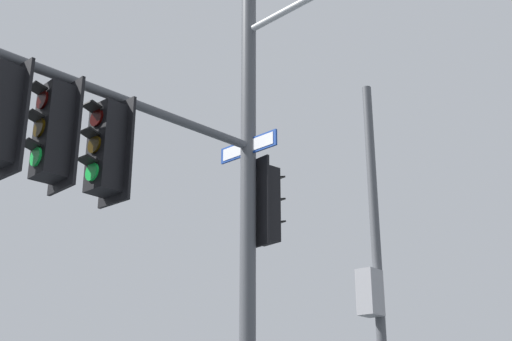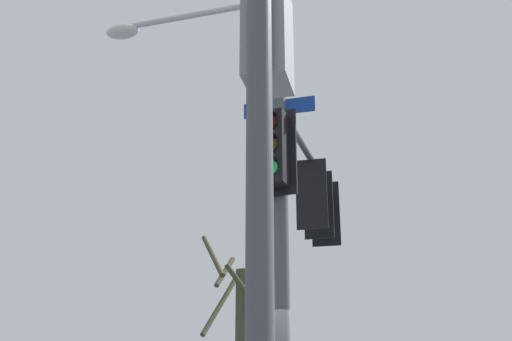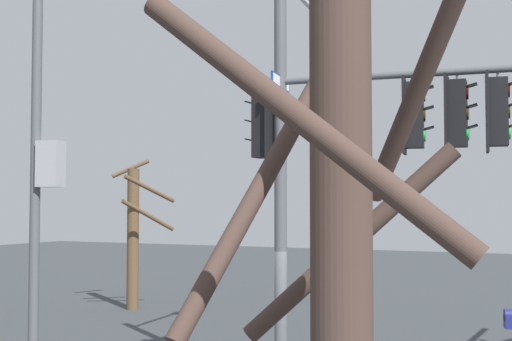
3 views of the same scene
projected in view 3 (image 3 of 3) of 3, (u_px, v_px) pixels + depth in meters
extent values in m
cylinder|color=#4C4F54|center=(281.00, 166.00, 12.85)|extent=(0.22, 0.22, 8.03)
ellipsoid|color=silver|center=(318.00, 19.00, 15.63)|extent=(0.43, 0.64, 0.20)
cylinder|color=#4C4F54|center=(408.00, 74.00, 12.19)|extent=(4.48, 0.67, 0.12)
cube|color=black|center=(414.00, 115.00, 12.12)|extent=(0.36, 0.41, 1.10)
cube|color=black|center=(404.00, 116.00, 12.16)|extent=(0.14, 0.56, 1.30)
cylinder|color=#2F0403|center=(424.00, 95.00, 12.09)|extent=(0.07, 0.22, 0.22)
cube|color=black|center=(429.00, 88.00, 12.07)|extent=(0.20, 0.23, 0.06)
cylinder|color=#352504|center=(425.00, 115.00, 12.07)|extent=(0.07, 0.22, 0.22)
cube|color=black|center=(429.00, 108.00, 12.06)|extent=(0.20, 0.23, 0.06)
cylinder|color=#19D147|center=(425.00, 135.00, 12.06)|extent=(0.07, 0.22, 0.22)
cube|color=black|center=(429.00, 128.00, 12.04)|extent=(0.20, 0.23, 0.06)
cylinder|color=#4C4F54|center=(414.00, 79.00, 12.15)|extent=(0.04, 0.04, 0.15)
cube|color=black|center=(457.00, 114.00, 11.89)|extent=(0.33, 0.39, 1.10)
cube|color=black|center=(447.00, 114.00, 11.95)|extent=(0.10, 0.56, 1.30)
cylinder|color=#2F0403|center=(468.00, 93.00, 11.85)|extent=(0.05, 0.22, 0.22)
cube|color=black|center=(472.00, 85.00, 11.83)|extent=(0.18, 0.22, 0.06)
cylinder|color=#352504|center=(468.00, 113.00, 11.83)|extent=(0.05, 0.22, 0.22)
cube|color=black|center=(473.00, 106.00, 11.81)|extent=(0.18, 0.22, 0.06)
cylinder|color=#19D147|center=(468.00, 134.00, 11.82)|extent=(0.05, 0.22, 0.22)
cube|color=black|center=(473.00, 126.00, 11.80)|extent=(0.18, 0.22, 0.06)
cylinder|color=#4C4F54|center=(457.00, 76.00, 11.92)|extent=(0.04, 0.04, 0.15)
cube|color=black|center=(498.00, 112.00, 11.68)|extent=(0.36, 0.41, 1.10)
cube|color=black|center=(487.00, 112.00, 11.73)|extent=(0.14, 0.56, 1.30)
cylinder|color=#2F0403|center=(509.00, 91.00, 11.65)|extent=(0.07, 0.22, 0.22)
cylinder|color=#352504|center=(509.00, 112.00, 11.64)|extent=(0.07, 0.22, 0.22)
cylinder|color=#19D147|center=(509.00, 133.00, 11.62)|extent=(0.07, 0.22, 0.22)
cylinder|color=#4C4F54|center=(498.00, 74.00, 11.71)|extent=(0.04, 0.04, 0.15)
cube|color=black|center=(263.00, 128.00, 12.99)|extent=(0.31, 0.37, 1.10)
cube|color=black|center=(272.00, 127.00, 12.92)|extent=(0.06, 0.56, 1.30)
cylinder|color=#2F0403|center=(255.00, 109.00, 13.07)|extent=(0.04, 0.22, 0.22)
cube|color=black|center=(251.00, 103.00, 13.11)|extent=(0.17, 0.22, 0.06)
cylinder|color=#352504|center=(255.00, 128.00, 13.05)|extent=(0.04, 0.22, 0.22)
cube|color=black|center=(251.00, 122.00, 13.09)|extent=(0.17, 0.22, 0.06)
cylinder|color=#19D147|center=(255.00, 147.00, 13.04)|extent=(0.04, 0.22, 0.22)
cube|color=black|center=(251.00, 140.00, 13.07)|extent=(0.17, 0.22, 0.06)
cube|color=navy|center=(280.00, 82.00, 12.92)|extent=(0.19, 1.09, 0.24)
cube|color=white|center=(281.00, 82.00, 12.91)|extent=(0.15, 0.99, 0.18)
cylinder|color=#4C4F54|center=(36.00, 157.00, 13.35)|extent=(0.19, 0.19, 8.41)
cube|color=#99999E|center=(51.00, 164.00, 13.26)|extent=(0.49, 0.42, 0.85)
cylinder|color=brown|center=(133.00, 239.00, 23.02)|extent=(0.38, 0.38, 4.47)
cylinder|color=brown|center=(148.00, 215.00, 22.36)|extent=(0.88, 1.77, 1.01)
cylinder|color=brown|center=(150.00, 189.00, 22.43)|extent=(0.78, 1.81, 0.86)
cylinder|color=brown|center=(131.00, 169.00, 23.68)|extent=(0.97, 0.96, 0.65)
cylinder|color=#45332B|center=(424.00, 73.00, 3.15)|extent=(0.74, 0.66, 1.12)
cylinder|color=#45332B|center=(259.00, 189.00, 3.31)|extent=(0.44, 1.01, 1.33)
cylinder|color=#45332B|center=(350.00, 244.00, 3.43)|extent=(1.02, 0.35, 0.96)
cylinder|color=#45332B|center=(302.00, 120.00, 2.44)|extent=(1.20, 0.22, 0.98)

